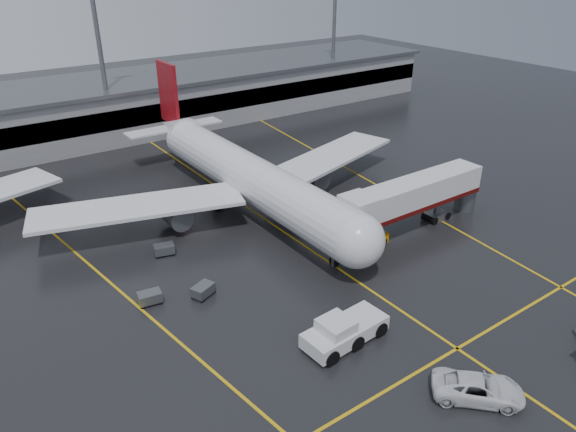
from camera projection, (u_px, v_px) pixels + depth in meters
ground at (292, 238)px, 57.88m from camera, size 220.00×220.00×0.00m
apron_line_centre at (292, 238)px, 57.88m from camera, size 0.25×90.00×0.02m
apron_line_stop at (457, 349)px, 41.81m from camera, size 60.00×0.25×0.02m
apron_line_left at (77, 254)px, 54.83m from camera, size 9.99×69.35×0.02m
apron_line_right at (356, 173)px, 74.49m from camera, size 7.57×69.64×0.02m
terminal at (127, 104)px, 90.95m from camera, size 122.00×19.00×8.60m
light_mast_mid at (100, 50)px, 79.50m from camera, size 3.00×1.20×25.45m
light_mast_right at (334, 27)px, 102.79m from camera, size 3.00×1.20×25.45m
main_airliner at (244, 174)px, 63.08m from camera, size 48.80×45.60×14.10m
jet_bridge at (414, 197)px, 57.89m from camera, size 19.90×3.40×6.05m
pushback_tractor at (343, 332)px, 42.09m from camera, size 7.32×3.47×2.56m
belt_loader at (371, 239)px, 56.36m from camera, size 3.74×1.88×2.32m
service_van_a at (478, 388)px, 36.88m from camera, size 6.43×6.43×1.73m
baggage_cart_a at (203, 290)px, 47.90m from camera, size 2.35×1.97×1.12m
baggage_cart_b at (150, 297)px, 46.91m from camera, size 2.17×1.59×1.12m
baggage_cart_c at (164, 249)px, 54.42m from camera, size 2.27×1.77×1.12m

